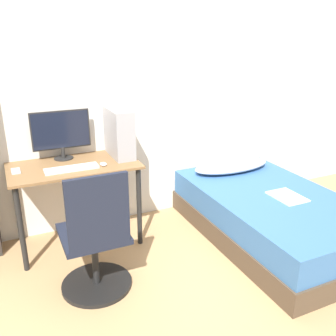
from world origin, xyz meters
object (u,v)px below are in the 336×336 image
at_px(office_chair, 96,247).
at_px(keyboard, 72,169).
at_px(monitor, 61,132).
at_px(bed, 271,216).
at_px(pc_tower, 119,133).

height_order(office_chair, keyboard, office_chair).
relative_size(monitor, keyboard, 1.16).
bearing_deg(keyboard, bed, -17.33).
bearing_deg(monitor, bed, -26.53).
bearing_deg(keyboard, monitor, 91.46).
height_order(bed, monitor, monitor).
bearing_deg(pc_tower, bed, -30.72).
distance_m(monitor, pc_tower, 0.51).
distance_m(office_chair, pc_tower, 1.12).
bearing_deg(keyboard, office_chair, -88.60).
bearing_deg(office_chair, bed, 3.52).
xyz_separation_m(monitor, keyboard, (0.01, -0.32, -0.23)).
height_order(keyboard, pc_tower, pc_tower).
relative_size(office_chair, bed, 0.51).
xyz_separation_m(office_chair, bed, (1.68, 0.10, -0.16)).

